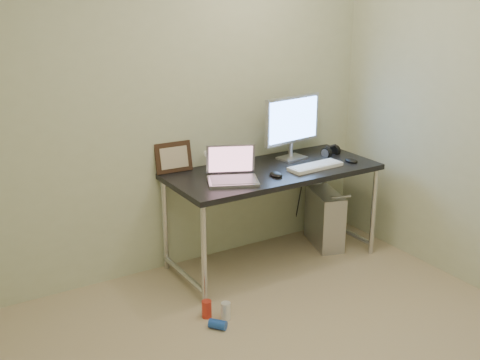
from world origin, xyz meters
name	(u,v)px	position (x,y,z in m)	size (l,w,h in m)	color
wall_back	(159,105)	(0.00, 1.75, 1.25)	(3.50, 0.02, 2.50)	beige
desk	(273,179)	(0.74, 1.40, 0.67)	(1.59, 0.69, 0.75)	black
tower_computer	(325,218)	(1.29, 1.43, 0.23)	(0.31, 0.47, 0.48)	#B3B3B8
cable_a	(301,190)	(1.24, 1.70, 0.40)	(0.01, 0.01, 0.70)	black
cable_b	(311,191)	(1.33, 1.68, 0.38)	(0.01, 0.01, 0.72)	black
can_red	(207,309)	(-0.08, 0.93, 0.06)	(0.06, 0.06, 0.12)	red
can_white	(226,311)	(0.01, 0.85, 0.06)	(0.06, 0.06, 0.12)	white
can_blue	(218,324)	(-0.09, 0.78, 0.03)	(0.06, 0.06, 0.11)	blue
laptop	(232,172)	(0.35, 1.34, 0.81)	(0.43, 0.40, 0.24)	silver
monitor	(292,122)	(1.02, 1.55, 1.04)	(0.53, 0.18, 0.50)	silver
keyboard	(315,166)	(1.02, 1.26, 0.76)	(0.43, 0.14, 0.03)	white
mouse_right	(351,160)	(1.36, 1.23, 0.77)	(0.07, 0.12, 0.04)	black
mouse_left	(276,174)	(0.66, 1.25, 0.77)	(0.08, 0.13, 0.04)	black
headphones	(331,152)	(1.35, 1.47, 0.78)	(0.16, 0.09, 0.10)	black
picture_frame	(173,157)	(0.09, 1.73, 0.86)	(0.28, 0.03, 0.22)	black
webcam	(207,156)	(0.34, 1.68, 0.85)	(0.05, 0.04, 0.13)	silver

